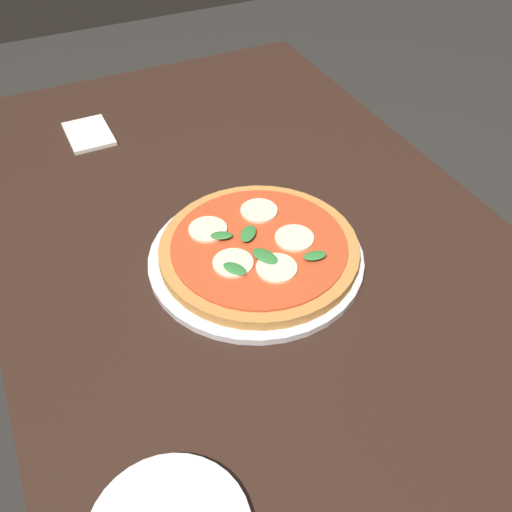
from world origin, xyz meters
The scene contains 5 objects.
ground_plane centered at (0.00, 0.00, 0.00)m, with size 6.00×6.00×0.00m, color #2D2B28.
dining_table centered at (0.00, 0.00, 0.64)m, with size 1.60×0.87×0.73m.
serving_tray centered at (-0.03, -0.02, 0.73)m, with size 0.36×0.36×0.01m, color silver.
pizza centered at (-0.03, -0.01, 0.75)m, with size 0.33×0.33×0.03m.
napkin centered at (-0.54, -0.18, 0.73)m, with size 0.13×0.09×0.01m, color white.
Camera 1 is at (0.59, -0.31, 1.39)m, focal length 40.18 mm.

